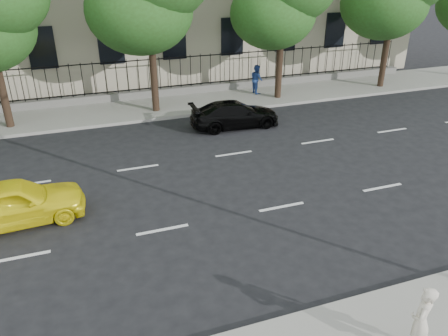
# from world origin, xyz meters

# --- Properties ---
(ground) EXTENTS (120.00, 120.00, 0.00)m
(ground) POSITION_xyz_m (0.00, 0.00, 0.00)
(ground) COLOR black
(ground) RESTS_ON ground
(far_sidewalk) EXTENTS (60.00, 4.00, 0.15)m
(far_sidewalk) POSITION_xyz_m (0.00, 14.00, 0.07)
(far_sidewalk) COLOR gray
(far_sidewalk) RESTS_ON ground
(lane_markings) EXTENTS (49.60, 4.62, 0.01)m
(lane_markings) POSITION_xyz_m (0.00, 4.75, 0.01)
(lane_markings) COLOR silver
(lane_markings) RESTS_ON ground
(iron_fence) EXTENTS (30.00, 0.50, 2.20)m
(iron_fence) POSITION_xyz_m (0.00, 15.70, 0.65)
(iron_fence) COLOR slate
(iron_fence) RESTS_ON far_sidewalk
(yellow_taxi) EXTENTS (4.28, 1.97, 1.42)m
(yellow_taxi) POSITION_xyz_m (-8.16, 4.41, 0.71)
(yellow_taxi) COLOR yellow
(yellow_taxi) RESTS_ON ground
(black_sedan) EXTENTS (4.34, 1.88, 1.24)m
(black_sedan) POSITION_xyz_m (1.18, 9.99, 0.62)
(black_sedan) COLOR black
(black_sedan) RESTS_ON ground
(woman_near) EXTENTS (0.71, 0.67, 1.64)m
(woman_near) POSITION_xyz_m (-0.08, -3.76, 0.97)
(woman_near) COLOR beige
(woman_near) RESTS_ON near_sidewalk
(pedestrian_far) EXTENTS (0.68, 0.84, 1.65)m
(pedestrian_far) POSITION_xyz_m (4.17, 14.34, 0.98)
(pedestrian_far) COLOR #2A4A99
(pedestrian_far) RESTS_ON far_sidewalk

